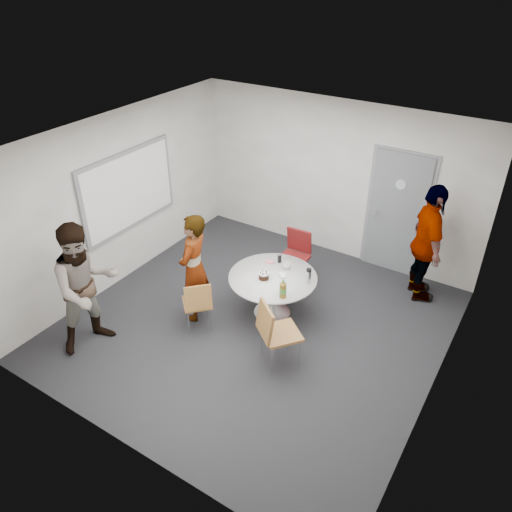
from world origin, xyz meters
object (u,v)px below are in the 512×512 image
Objects in this scene: person_main at (194,268)px; person_right at (427,244)px; door at (397,214)px; chair_near_left at (198,302)px; table at (274,282)px; chair_far at (296,251)px; chair_near_right at (274,329)px; person_left at (86,287)px; whiteboard at (129,190)px.

person_main is 0.88× the size of person_right.
door is 2.61× the size of chair_near_left.
chair_far is at bearing 99.15° from table.
table is 1.05m from chair_near_right.
person_main is (-0.24, 0.25, 0.33)m from chair_near_left.
chair_near_left is 0.49× the size of person_main.
table is 1.40× the size of chair_far.
person_right reaches higher than person_main.
person_left is 0.98× the size of person_right.
whiteboard is 1.50× the size of table.
person_right is at bearing 104.23° from chair_near_right.
whiteboard is at bearing 43.89° from person_left.
person_left is at bearing 57.86° from chair_far.
person_left is 4.85m from person_right.
person_main is 0.90× the size of person_left.
chair_near_right is at bearing 108.33° from chair_far.
table is at bearing 159.30° from chair_near_right.
door is 4.25m from whiteboard.
person_left is (0.79, -1.68, -0.53)m from whiteboard.
chair_near_right is at bearing -47.97° from chair_near_left.
whiteboard is at bearing 22.39° from chair_far.
chair_near_left is 3.46m from person_right.
table is at bearing 97.10° from chair_far.
door is at bearing 32.66° from whiteboard.
whiteboard is at bearing -119.53° from person_main.
person_right is (3.43, 3.43, 0.02)m from person_left.
door is 2.41m from table.
whiteboard is 1.01× the size of person_right.
chair_far is at bearing 24.44° from whiteboard.
person_right is (0.66, -0.53, -0.09)m from door.
table is 1.56× the size of chair_near_left.
chair_near_left is at bearing -143.00° from chair_near_right.
door is at bearing 131.26° from person_main.
door reaches higher than person_right.
whiteboard is 1.78m from person_main.
chair_far is at bearing 149.07° from chair_near_right.
person_main is 1.46m from person_left.
table is 0.68× the size of person_right.
whiteboard is 1.93m from person_left.
chair_near_left is 1.89m from chair_far.
door is 3.50m from chair_near_left.
chair_far is (-1.17, -1.19, -0.47)m from door.
chair_near_left is at bearing -21.38° from whiteboard.
whiteboard is (-3.56, -2.28, 0.42)m from door.
person_right is (2.38, 2.47, 0.44)m from chair_near_left.
person_main is (-0.95, -0.61, 0.25)m from table.
chair_near_left is at bearing -129.41° from table.
whiteboard reaches higher than chair_far.
person_left reaches higher than person_main.
chair_near_right is 2.49m from person_left.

